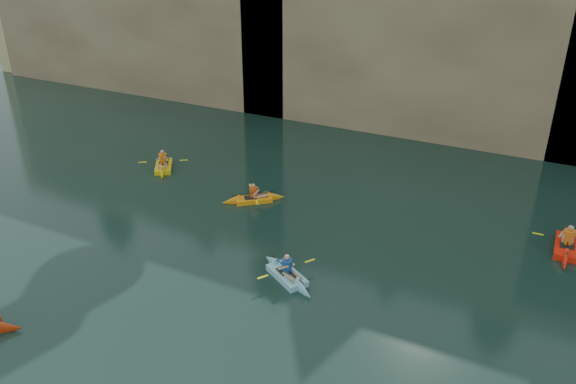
% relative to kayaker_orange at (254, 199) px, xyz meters
% --- Properties ---
extents(ground, '(160.00, 160.00, 0.00)m').
position_rel_kayaker_orange_xyz_m(ground, '(2.57, -9.98, -0.14)').
color(ground, black).
rests_on(ground, ground).
extents(cliff, '(70.00, 16.00, 12.00)m').
position_rel_kayaker_orange_xyz_m(cliff, '(2.57, 20.02, 5.86)').
color(cliff, tan).
rests_on(cliff, ground).
extents(cliff_slab_west, '(26.00, 2.40, 10.56)m').
position_rel_kayaker_orange_xyz_m(cliff_slab_west, '(-17.43, 12.62, 5.14)').
color(cliff_slab_west, tan).
rests_on(cliff_slab_west, ground).
extents(cliff_slab_center, '(24.00, 2.40, 11.40)m').
position_rel_kayaker_orange_xyz_m(cliff_slab_center, '(4.57, 12.62, 5.56)').
color(cliff_slab_center, tan).
rests_on(cliff_slab_center, ground).
extents(sea_cave_west, '(4.50, 1.00, 4.00)m').
position_rel_kayaker_orange_xyz_m(sea_cave_west, '(-15.43, 11.97, 1.86)').
color(sea_cave_west, black).
rests_on(sea_cave_west, ground).
extents(sea_cave_center, '(3.50, 1.00, 3.20)m').
position_rel_kayaker_orange_xyz_m(sea_cave_center, '(-1.43, 11.97, 1.46)').
color(sea_cave_center, black).
rests_on(sea_cave_center, ground).
extents(sea_cave_east, '(5.00, 1.00, 4.50)m').
position_rel_kayaker_orange_xyz_m(sea_cave_east, '(12.57, 11.97, 2.11)').
color(sea_cave_east, black).
rests_on(sea_cave_east, ground).
extents(kayaker_orange, '(2.69, 2.41, 1.12)m').
position_rel_kayaker_orange_xyz_m(kayaker_orange, '(0.00, 0.00, 0.00)').
color(kayaker_orange, orange).
rests_on(kayaker_orange, ground).
extents(kayaker_ltblue_near, '(3.05, 2.25, 1.23)m').
position_rel_kayaker_orange_xyz_m(kayaker_ltblue_near, '(4.23, -4.85, 0.01)').
color(kayaker_ltblue_near, '#88CEE4').
rests_on(kayaker_ltblue_near, ground).
extents(kayaker_red_far, '(2.63, 3.66, 1.35)m').
position_rel_kayaker_orange_xyz_m(kayaker_red_far, '(13.17, 1.95, 0.03)').
color(kayaker_red_far, red).
rests_on(kayaker_red_far, ground).
extents(kayaker_yellow, '(2.44, 3.05, 1.30)m').
position_rel_kayaker_orange_xyz_m(kayaker_yellow, '(-6.16, 1.18, 0.02)').
color(kayaker_yellow, yellow).
rests_on(kayaker_yellow, ground).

